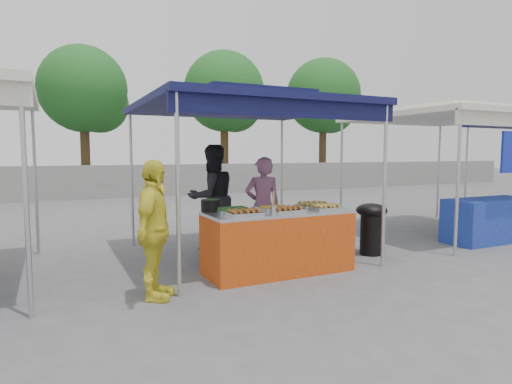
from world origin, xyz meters
name	(u,v)px	position (x,y,z in m)	size (l,w,h in m)	color
ground_plane	(275,270)	(0.00, 0.00, 0.00)	(80.00, 80.00, 0.00)	#58575A
back_wall	(134,181)	(0.00, 11.00, 0.60)	(40.00, 0.25, 1.20)	gray
main_canopy	(246,106)	(0.00, 0.97, 2.37)	(3.20, 3.20, 2.57)	#B7B7BE
neighbor_stall_right	(465,155)	(4.50, 0.57, 1.60)	(3.20, 3.20, 2.57)	#B7B7BE
tree_1	(87,93)	(-1.34, 13.31, 4.00)	(3.48, 3.41, 5.86)	#3F2F18
tree_2	(227,95)	(4.54, 13.07, 4.23)	(3.64, 3.60, 6.19)	#3F2F18
tree_3	(325,99)	(9.69, 12.79, 4.30)	(3.69, 3.66, 6.29)	#3F2F18
vendor_table	(278,242)	(0.00, -0.10, 0.43)	(2.00, 0.80, 0.85)	#BD4211
food_tray_fl	(244,213)	(-0.61, -0.34, 0.88)	(0.42, 0.30, 0.07)	silver
food_tray_fm	(287,210)	(0.00, -0.34, 0.88)	(0.42, 0.30, 0.07)	silver
food_tray_fr	(326,208)	(0.61, -0.34, 0.88)	(0.42, 0.30, 0.07)	silver
food_tray_bl	(233,210)	(-0.63, -0.03, 0.88)	(0.42, 0.30, 0.07)	silver
food_tray_bm	(274,208)	(-0.04, -0.05, 0.88)	(0.42, 0.30, 0.07)	silver
food_tray_br	(313,205)	(0.60, -0.04, 0.88)	(0.42, 0.30, 0.07)	silver
cooking_pot	(211,205)	(-0.84, 0.26, 0.93)	(0.27, 0.27, 0.16)	black
skewer_cup	(274,210)	(-0.22, -0.37, 0.90)	(0.09, 0.09, 0.11)	#B7B7BE
wok_burner	(371,224)	(1.84, 0.15, 0.50)	(0.50, 0.50, 0.84)	black
crate_left	(226,255)	(-0.54, 0.48, 0.16)	(0.54, 0.38, 0.32)	#13269E
crate_right	(275,252)	(0.25, 0.46, 0.14)	(0.45, 0.32, 0.27)	#13269E
crate_stacked	(275,235)	(0.25, 0.46, 0.40)	(0.42, 0.29, 0.25)	#13269E
vendor_woman	(263,206)	(0.26, 0.89, 0.79)	(0.57, 0.38, 1.57)	#865576
helper_man	(212,198)	(-0.35, 1.58, 0.89)	(0.86, 0.67, 1.78)	black
customer_person	(154,230)	(-1.77, -0.46, 0.78)	(0.92, 0.38, 1.57)	yellow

